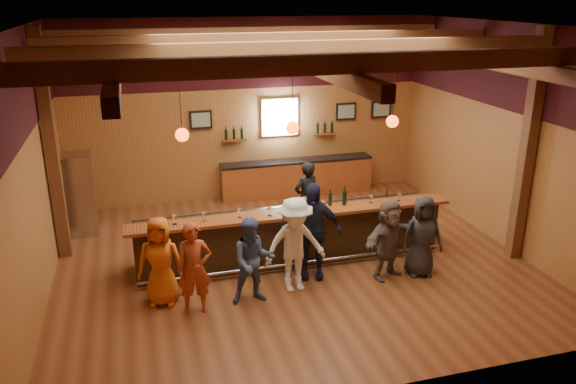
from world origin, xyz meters
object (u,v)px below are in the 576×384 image
object	(u,v)px
customer_brown	(389,239)
bottle_a	(330,199)
stainless_fridge	(78,194)
customer_white	(295,245)
back_bar_cabinet	(297,177)
customer_dark	(422,236)
customer_orange	(160,261)
customer_redvest	(194,268)
customer_navy	(312,231)
bartender	(306,199)
bar_counter	(291,234)
ice_bucket	(305,204)
customer_denim	(253,261)

from	to	relation	value
customer_brown	bottle_a	bearing A→B (deg)	103.92
bottle_a	stainless_fridge	bearing A→B (deg)	151.70
customer_white	bottle_a	bearing A→B (deg)	41.03
back_bar_cabinet	customer_dark	size ratio (longest dim) A/B	2.58
customer_orange	bottle_a	bearing A→B (deg)	30.25
customer_redvest	bottle_a	xyz separation A→B (m)	(2.82, 1.33, 0.45)
customer_navy	customer_redvest	bearing A→B (deg)	-147.86
customer_redvest	bartender	distance (m)	3.71
bar_counter	ice_bucket	distance (m)	0.78
customer_navy	bottle_a	bearing A→B (deg)	64.83
back_bar_cabinet	ice_bucket	world-z (taller)	ice_bucket
customer_navy	ice_bucket	world-z (taller)	customer_navy
back_bar_cabinet	ice_bucket	size ratio (longest dim) A/B	17.30
stainless_fridge	customer_orange	xyz separation A→B (m)	(1.53, -3.53, -0.12)
customer_redvest	customer_dark	bearing A→B (deg)	4.19
bar_counter	customer_denim	world-z (taller)	customer_denim
customer_brown	customer_dark	distance (m)	0.65
stainless_fridge	customer_brown	bearing A→B (deg)	-33.29
customer_redvest	stainless_fridge	bearing A→B (deg)	118.96
customer_navy	bartender	xyz separation A→B (m)	(0.49, 1.88, -0.10)
customer_navy	customer_orange	bearing A→B (deg)	-159.40
customer_brown	bartender	world-z (taller)	bartender
stainless_fridge	customer_redvest	size ratio (longest dim) A/B	1.14
bar_counter	customer_navy	world-z (taller)	customer_navy
customer_white	bottle_a	distance (m)	1.54
customer_dark	customer_navy	bearing A→B (deg)	176.65
back_bar_cabinet	stainless_fridge	xyz separation A→B (m)	(-5.30, -1.12, 0.42)
ice_bucket	bottle_a	size ratio (longest dim) A/B	0.71
stainless_fridge	bartender	world-z (taller)	stainless_fridge
customer_white	bartender	bearing A→B (deg)	62.68
customer_brown	bartender	distance (m)	2.44
customer_brown	bottle_a	distance (m)	1.41
ice_bucket	bar_counter	bearing A→B (deg)	127.76
bar_counter	bartender	bearing A→B (deg)	57.97
bar_counter	customer_denim	xyz separation A→B (m)	(-1.08, -1.45, 0.25)
customer_orange	customer_navy	distance (m)	2.75
customer_redvest	customer_white	distance (m)	1.81
bottle_a	customer_redvest	bearing A→B (deg)	-154.70
customer_dark	bartender	distance (m)	2.79
customer_denim	bartender	size ratio (longest dim) A/B	0.92
customer_orange	customer_denim	distance (m)	1.55
back_bar_cabinet	customer_redvest	distance (m)	6.04
back_bar_cabinet	customer_denim	size ratio (longest dim) A/B	2.61
back_bar_cabinet	bottle_a	size ratio (longest dim) A/B	12.31
customer_brown	ice_bucket	size ratio (longest dim) A/B	6.59
bottle_a	back_bar_cabinet	bearing A→B (deg)	83.39
customer_denim	bar_counter	bearing A→B (deg)	56.14
customer_orange	bottle_a	size ratio (longest dim) A/B	4.82
customer_brown	customer_redvest	bearing A→B (deg)	162.56
bar_counter	customer_white	size ratio (longest dim) A/B	3.62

